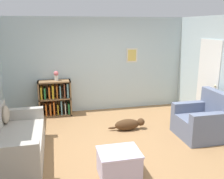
# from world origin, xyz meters

# --- Properties ---
(ground_plane) EXTENTS (14.00, 14.00, 0.00)m
(ground_plane) POSITION_xyz_m (0.00, 0.00, 0.00)
(ground_plane) COLOR #997047
(wall_back) EXTENTS (5.60, 0.13, 2.60)m
(wall_back) POSITION_xyz_m (0.00, 2.25, 1.30)
(wall_back) COLOR silver
(wall_back) RESTS_ON ground_plane
(couch) EXTENTS (0.92, 1.84, 0.87)m
(couch) POSITION_xyz_m (-1.97, -0.17, 0.32)
(couch) COLOR #ADA89E
(couch) RESTS_ON ground_plane
(bookshelf) EXTENTS (0.85, 0.36, 0.96)m
(bookshelf) POSITION_xyz_m (-1.19, 2.02, 0.46)
(bookshelf) COLOR olive
(bookshelf) RESTS_ON ground_plane
(recliner_chair) EXTENTS (0.93, 0.96, 1.00)m
(recliner_chair) POSITION_xyz_m (1.91, -0.11, 0.35)
(recliner_chair) COLOR slate
(recliner_chair) RESTS_ON ground_plane
(coffee_table) EXTENTS (0.67, 0.55, 0.43)m
(coffee_table) POSITION_xyz_m (-0.24, -1.12, 0.23)
(coffee_table) COLOR #BCB2D1
(coffee_table) RESTS_ON ground_plane
(dog) EXTENTS (0.87, 0.24, 0.26)m
(dog) POSITION_xyz_m (0.45, 0.59, 0.14)
(dog) COLOR #472D19
(dog) RESTS_ON ground_plane
(vase) EXTENTS (0.13, 0.13, 0.26)m
(vase) POSITION_xyz_m (-1.13, 2.00, 1.10)
(vase) COLOR silver
(vase) RESTS_ON bookshelf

